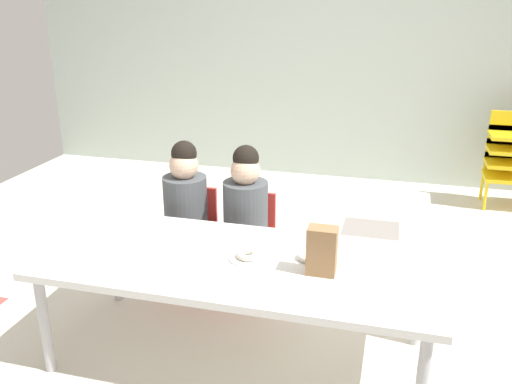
# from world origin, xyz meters

# --- Properties ---
(ground_plane) EXTENTS (6.16, 4.42, 0.02)m
(ground_plane) POSITION_xyz_m (0.01, -0.01, -0.01)
(ground_plane) COLOR silver
(back_wall) EXTENTS (6.16, 0.10, 2.73)m
(back_wall) POSITION_xyz_m (0.00, 2.21, 1.36)
(back_wall) COLOR #B2C1B7
(back_wall) RESTS_ON ground_plane
(craft_table) EXTENTS (1.87, 0.79, 0.54)m
(craft_table) POSITION_xyz_m (-0.09, -0.86, 0.50)
(craft_table) COLOR white
(craft_table) RESTS_ON ground_plane
(seated_child_near_camera) EXTENTS (0.34, 0.34, 0.92)m
(seated_child_near_camera) POSITION_xyz_m (-0.60, -0.23, 0.55)
(seated_child_near_camera) COLOR red
(seated_child_near_camera) RESTS_ON ground_plane
(seated_child_middle_seat) EXTENTS (0.32, 0.32, 0.92)m
(seated_child_middle_seat) POSITION_xyz_m (-0.23, -0.23, 0.55)
(seated_child_middle_seat) COLOR red
(seated_child_middle_seat) RESTS_ON ground_plane
(kid_chair_yellow_stack) EXTENTS (0.32, 0.30, 0.80)m
(kid_chair_yellow_stack) POSITION_xyz_m (1.49, 1.75, 0.46)
(kid_chair_yellow_stack) COLOR yellow
(kid_chair_yellow_stack) RESTS_ON ground_plane
(paper_bag_brown) EXTENTS (0.13, 0.09, 0.22)m
(paper_bag_brown) POSITION_xyz_m (0.31, -0.89, 0.65)
(paper_bag_brown) COLOR #9E754C
(paper_bag_brown) RESTS_ON craft_table
(paper_plate_near_edge) EXTENTS (0.18, 0.18, 0.01)m
(paper_plate_near_edge) POSITION_xyz_m (-0.04, -0.84, 0.55)
(paper_plate_near_edge) COLOR white
(paper_plate_near_edge) RESTS_ON craft_table
(donut_powdered_on_plate) EXTENTS (0.11, 0.11, 0.03)m
(donut_powdered_on_plate) POSITION_xyz_m (-0.04, -0.84, 0.57)
(donut_powdered_on_plate) COLOR white
(donut_powdered_on_plate) RESTS_ON craft_table
(donut_powdered_loose) EXTENTS (0.11, 0.11, 0.03)m
(donut_powdered_loose) POSITION_xyz_m (0.23, -0.77, 0.56)
(donut_powdered_loose) COLOR white
(donut_powdered_loose) RESTS_ON craft_table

